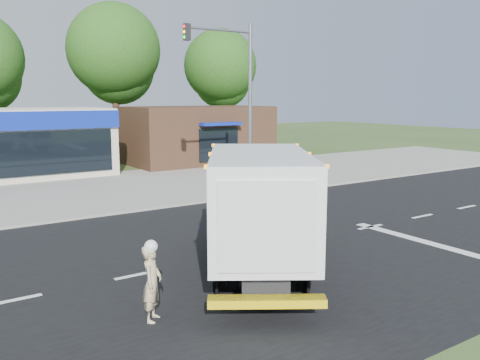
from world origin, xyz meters
The scene contains 10 objects.
ground centered at (0.00, 0.00, 0.00)m, with size 120.00×120.00×0.00m, color #385123.
road_asphalt centered at (0.00, 0.00, 0.00)m, with size 60.00×14.00×0.02m, color black.
sidewalk centered at (0.00, 8.20, 0.06)m, with size 60.00×2.40×0.12m, color gray.
parking_apron centered at (0.00, 14.00, 0.01)m, with size 60.00×9.00×0.02m, color gray.
lane_markings centered at (1.35, -1.35, 0.02)m, with size 55.20×7.00×0.01m.
ems_box_truck centered at (-3.06, -1.39, 1.91)m, with size 5.97×7.52×3.31m.
emergency_worker centered at (-6.78, -2.77, 0.87)m, with size 0.69×0.71×1.76m.
brown_storefront centered at (7.00, 19.98, 2.00)m, with size 10.00×6.70×4.00m.
traffic_signal_pole centered at (2.35, 7.60, 4.92)m, with size 3.51×0.25×8.00m.
background_trees centered at (-0.85, 28.16, 7.38)m, with size 36.77×7.39×12.10m.
Camera 1 is at (-10.90, -12.18, 4.67)m, focal length 38.00 mm.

